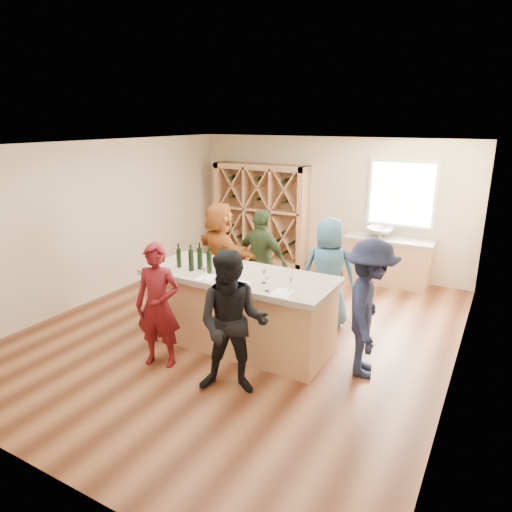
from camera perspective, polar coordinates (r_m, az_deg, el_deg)
The scene contains 34 objects.
floor at distance 7.23m, azimuth -1.49°, elevation -9.44°, with size 6.00×7.00×0.10m, color brown.
ceiling at distance 6.49m, azimuth -1.68°, elevation 14.19°, with size 6.00×7.00×0.10m, color white.
wall_back at distance 9.86m, azimuth 9.10°, elevation 6.38°, with size 6.00×0.10×2.80m, color beige.
wall_front at distance 4.26m, azimuth -27.14°, elevation -9.30°, with size 6.00×0.10×2.80m, color beige.
wall_left at distance 8.64m, azimuth -19.28°, elevation 4.20°, with size 0.10×7.00×2.80m, color beige.
wall_right at distance 5.84m, azimuth 25.11°, elevation -2.22°, with size 0.10×7.00×2.80m, color beige.
window_frame at distance 9.32m, azimuth 17.75°, elevation 7.39°, with size 1.30×0.06×1.30m, color white.
window_pane at distance 9.29m, azimuth 17.71°, elevation 7.36°, with size 1.18×0.01×1.18m, color white.
wine_rack at distance 10.28m, azimuth 0.58°, elevation 5.30°, with size 2.20×0.45×2.20m, color tan.
back_counter_base at distance 9.38m, azimuth 16.10°, elevation -0.72°, with size 1.60×0.58×0.86m, color tan.
back_counter_top at distance 9.25m, azimuth 16.33°, elevation 2.00°, with size 1.70×0.62×0.06m, color #A19484.
sink at distance 9.27m, azimuth 15.19°, elevation 2.90°, with size 0.54×0.54×0.19m, color silver.
faucet at distance 9.43m, azimuth 15.49°, elevation 3.45°, with size 0.02×0.02×0.30m, color silver.
tasting_counter_base at distance 6.56m, azimuth -2.10°, elevation -6.98°, with size 2.60×1.00×1.00m, color tan.
tasting_counter_top at distance 6.36m, azimuth -2.15°, elevation -2.52°, with size 2.72×1.12×0.08m, color #A19484.
wine_bottle_a at distance 6.66m, azimuth -9.62°, elevation -0.26°, with size 0.07×0.07×0.27m, color black.
wine_bottle_b at distance 6.48m, azimuth -8.12°, elevation -0.56°, with size 0.07×0.07×0.30m, color black.
wine_bottle_c at distance 6.53m, azimuth -7.02°, elevation -0.31°, with size 0.08×0.08×0.31m, color black.
wine_bottle_d at distance 6.34m, azimuth -5.85°, elevation -0.83°, with size 0.08×0.08×0.31m, color black.
wine_bottle_e at distance 6.35m, azimuth -4.53°, elevation -0.78°, with size 0.08×0.08×0.31m, color black.
wine_glass_a at distance 6.09m, azimuth -6.50°, elevation -2.29°, with size 0.06×0.06×0.17m, color white.
wine_glass_b at distance 5.84m, azimuth -3.12°, elevation -3.06°, with size 0.06×0.06×0.17m, color white.
wine_glass_c at distance 5.68m, azimuth 1.39°, elevation -3.56°, with size 0.07×0.07×0.18m, color white.
wine_glass_d at distance 5.94m, azimuth 0.99°, elevation -2.52°, with size 0.07×0.07×0.20m, color white.
wine_glass_e at distance 5.69m, azimuth 4.27°, elevation -3.57°, with size 0.07×0.07×0.18m, color white.
tasting_menu_a at distance 6.23m, azimuth -6.15°, elevation -2.64°, with size 0.23×0.31×0.00m, color white.
tasting_menu_b at distance 5.92m, azimuth -2.13°, elevation -3.61°, with size 0.24×0.32×0.00m, color white.
tasting_menu_c at distance 5.65m, azimuth 3.27°, elevation -4.63°, with size 0.24×0.32×0.00m, color white.
person_near_left at distance 6.05m, azimuth -12.13°, elevation -6.07°, with size 0.61×0.44×1.66m, color #590F14.
person_near_right at distance 5.33m, azimuth -2.95°, elevation -8.42°, with size 0.85×0.47×1.75m, color black.
person_server at distance 5.84m, azimuth 13.91°, elevation -6.40°, with size 1.15×0.54×1.78m, color #191E38.
person_far_mid at distance 7.60m, azimuth 0.73°, elevation -0.62°, with size 1.02×0.52×1.74m, color #263319.
person_far_right at distance 7.14m, azimuth 9.03°, elevation -2.04°, with size 0.84×0.55×1.73m, color #335972.
person_far_left at distance 8.04m, azimuth -4.49°, elevation 0.47°, with size 1.66×0.60×1.79m, color #994C19.
Camera 1 is at (3.33, -5.57, 3.14)m, focal length 32.00 mm.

